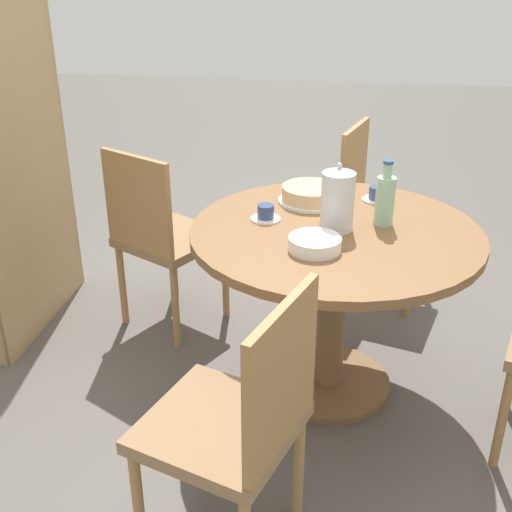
{
  "coord_description": "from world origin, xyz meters",
  "views": [
    {
      "loc": [
        -2.28,
        -0.06,
        1.71
      ],
      "look_at": [
        0.0,
        0.31,
        0.59
      ],
      "focal_mm": 45.0,
      "sensor_mm": 36.0,
      "label": 1
    }
  ],
  "objects": [
    {
      "name": "ground_plane",
      "position": [
        0.0,
        0.0,
        0.0
      ],
      "size": [
        14.0,
        14.0,
        0.0
      ],
      "primitive_type": "plane",
      "color": "#56514C"
    },
    {
      "name": "dining_table",
      "position": [
        0.0,
        0.0,
        0.56
      ],
      "size": [
        1.13,
        1.13,
        0.73
      ],
      "color": "brown",
      "rests_on": "ground_plane"
    },
    {
      "name": "chair_a",
      "position": [
        0.37,
        0.82,
        0.49
      ],
      "size": [
        0.57,
        0.57,
        0.91
      ],
      "rotation": [
        0.0,
        0.0,
        1.08
      ],
      "color": "#A87A47",
      "rests_on": "ground_plane"
    },
    {
      "name": "chair_b",
      "position": [
        -0.87,
        0.22,
        0.49
      ],
      "size": [
        0.53,
        0.53,
        0.91
      ],
      "rotation": [
        0.0,
        0.0,
        2.82
      ],
      "color": "#A87A47",
      "rests_on": "ground_plane"
    },
    {
      "name": "chair_d",
      "position": [
        0.88,
        -0.18,
        0.49
      ],
      "size": [
        0.52,
        0.52,
        0.91
      ],
      "rotation": [
        0.0,
        0.0,
        6.01
      ],
      "color": "#A87A47",
      "rests_on": "ground_plane"
    },
    {
      "name": "bookshelf",
      "position": [
        0.32,
        1.53,
        0.85
      ],
      "size": [
        0.83,
        0.28,
        1.68
      ],
      "rotation": [
        0.0,
        0.0,
        3.14
      ],
      "color": "tan",
      "rests_on": "ground_plane"
    },
    {
      "name": "coffee_pot",
      "position": [
        0.0,
        0.0,
        0.85
      ],
      "size": [
        0.13,
        0.13,
        0.27
      ],
      "color": "silver",
      "rests_on": "dining_table"
    },
    {
      "name": "water_bottle",
      "position": [
        0.08,
        -0.18,
        0.84
      ],
      "size": [
        0.07,
        0.07,
        0.26
      ],
      "color": "#99C6A3",
      "rests_on": "dining_table"
    },
    {
      "name": "cake_main",
      "position": [
        0.27,
        0.12,
        0.77
      ],
      "size": [
        0.27,
        0.27,
        0.07
      ],
      "color": "white",
      "rests_on": "dining_table"
    },
    {
      "name": "cup_a",
      "position": [
        0.34,
        -0.15,
        0.76
      ],
      "size": [
        0.12,
        0.12,
        0.06
      ],
      "color": "white",
      "rests_on": "dining_table"
    },
    {
      "name": "cup_b",
      "position": [
        0.05,
        0.28,
        0.76
      ],
      "size": [
        0.12,
        0.12,
        0.06
      ],
      "color": "white",
      "rests_on": "dining_table"
    },
    {
      "name": "plate_stack",
      "position": [
        -0.2,
        0.07,
        0.76
      ],
      "size": [
        0.19,
        0.19,
        0.05
      ],
      "color": "white",
      "rests_on": "dining_table"
    }
  ]
}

